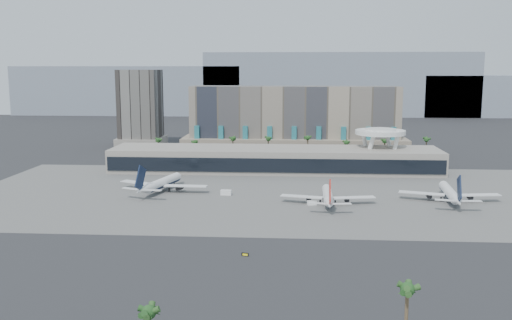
# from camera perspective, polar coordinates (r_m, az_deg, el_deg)

# --- Properties ---
(ground) EXTENTS (900.00, 900.00, 0.00)m
(ground) POSITION_cam_1_polar(r_m,az_deg,el_deg) (191.79, 0.74, -6.93)
(ground) COLOR #232326
(ground) RESTS_ON ground
(apron_pad) EXTENTS (260.00, 130.00, 0.06)m
(apron_pad) POSITION_cam_1_polar(r_m,az_deg,el_deg) (245.03, 1.44, -3.35)
(apron_pad) COLOR #5B5B59
(apron_pad) RESTS_ON ground
(mountain_ridge) EXTENTS (680.00, 60.00, 70.00)m
(mountain_ridge) POSITION_cam_1_polar(r_m,az_deg,el_deg) (654.63, 5.44, 7.12)
(mountain_ridge) COLOR gray
(mountain_ridge) RESTS_ON ground
(hotel) EXTENTS (140.00, 30.00, 42.00)m
(hotel) POSITION_cam_1_polar(r_m,az_deg,el_deg) (360.23, 3.83, 3.37)
(hotel) COLOR gray
(hotel) RESTS_ON ground
(office_tower) EXTENTS (30.00, 30.00, 52.00)m
(office_tower) POSITION_cam_1_polar(r_m,az_deg,el_deg) (399.17, -11.46, 4.66)
(office_tower) COLOR black
(office_tower) RESTS_ON ground
(terminal) EXTENTS (170.00, 32.50, 14.50)m
(terminal) POSITION_cam_1_polar(r_m,az_deg,el_deg) (297.67, 1.88, 0.16)
(terminal) COLOR #B0A79B
(terminal) RESTS_ON ground
(saucer_structure) EXTENTS (26.00, 26.00, 21.89)m
(saucer_structure) POSITION_cam_1_polar(r_m,az_deg,el_deg) (305.35, 12.31, 2.44)
(saucer_structure) COLOR white
(saucer_structure) RESTS_ON ground
(palm_row) EXTENTS (157.80, 2.80, 13.10)m
(palm_row) POSITION_cam_1_polar(r_m,az_deg,el_deg) (331.75, 3.30, 1.78)
(palm_row) COLOR brown
(palm_row) RESTS_ON ground
(airliner_left) EXTENTS (40.32, 41.86, 14.71)m
(airliner_left) POSITION_cam_1_polar(r_m,az_deg,el_deg) (251.23, -9.46, -2.30)
(airliner_left) COLOR white
(airliner_left) RESTS_ON ground
(airliner_centre) EXTENTS (37.70, 38.79, 13.39)m
(airliner_centre) POSITION_cam_1_polar(r_m,az_deg,el_deg) (226.76, 7.20, -3.59)
(airliner_centre) COLOR white
(airliner_centre) RESTS_ON ground
(airliner_right) EXTENTS (40.07, 41.38, 14.28)m
(airliner_right) POSITION_cam_1_polar(r_m,az_deg,el_deg) (242.17, 18.83, -3.14)
(airliner_right) COLOR white
(airliner_right) RESTS_ON ground
(service_vehicle_a) EXTENTS (4.67, 2.54, 2.21)m
(service_vehicle_a) POSITION_cam_1_polar(r_m,az_deg,el_deg) (241.84, -3.01, -3.27)
(service_vehicle_a) COLOR white
(service_vehicle_a) RESTS_ON ground
(service_vehicle_b) EXTENTS (3.88, 2.87, 1.78)m
(service_vehicle_b) POSITION_cam_1_polar(r_m,az_deg,el_deg) (225.37, 5.60, -4.29)
(service_vehicle_b) COLOR white
(service_vehicle_b) RESTS_ON ground
(taxiway_sign) EXTENTS (2.08, 0.74, 0.94)m
(taxiway_sign) POSITION_cam_1_polar(r_m,az_deg,el_deg) (165.39, -1.10, -9.43)
(taxiway_sign) COLOR black
(taxiway_sign) RESTS_ON ground
(near_palm_a) EXTENTS (6.00, 6.00, 9.76)m
(near_palm_a) POSITION_cam_1_polar(r_m,az_deg,el_deg) (112.08, -10.65, -15.39)
(near_palm_a) COLOR brown
(near_palm_a) RESTS_ON ground
(near_palm_b) EXTENTS (6.00, 6.00, 13.18)m
(near_palm_b) POSITION_cam_1_polar(r_m,az_deg,el_deg) (115.05, 14.88, -13.06)
(near_palm_b) COLOR brown
(near_palm_b) RESTS_ON ground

